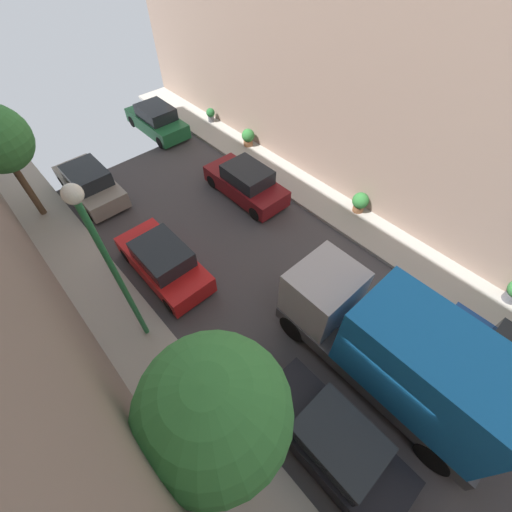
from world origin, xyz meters
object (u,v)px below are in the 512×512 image
(parked_car_left_3, at_px, (164,262))
(potted_plant_0, at_px, (211,114))
(delivery_truck, at_px, (396,351))
(parked_car_left_2, at_px, (333,441))
(lamp_post, at_px, (106,256))
(parked_car_right_2, at_px, (246,183))
(street_tree_2, at_px, (214,412))
(parked_car_right_3, at_px, (157,120))
(parked_car_right_1, at_px, (510,368))
(potted_plant_3, at_px, (248,137))
(parked_car_left_4, at_px, (90,184))
(potted_plant_1, at_px, (360,202))

(parked_car_left_3, xyz_separation_m, potted_plant_0, (8.27, 7.93, -0.11))
(delivery_truck, xyz_separation_m, potted_plant_0, (5.57, 15.79, -1.18))
(parked_car_left_2, distance_m, lamp_post, 7.45)
(parked_car_right_2, height_order, street_tree_2, street_tree_2)
(parked_car_left_3, xyz_separation_m, parked_car_right_3, (5.40, 9.25, 0.00))
(parked_car_right_3, relative_size, potted_plant_0, 5.24)
(parked_car_left_2, distance_m, parked_car_right_1, 5.88)
(parked_car_left_3, height_order, delivery_truck, delivery_truck)
(potted_plant_3, xyz_separation_m, lamp_post, (-10.10, -6.22, 3.49))
(parked_car_right_3, bearing_deg, parked_car_left_3, -120.29)
(parked_car_right_2, height_order, potted_plant_3, parked_car_right_2)
(parked_car_left_2, distance_m, parked_car_left_3, 8.09)
(potted_plant_3, bearing_deg, parked_car_left_3, -151.40)
(delivery_truck, relative_size, potted_plant_0, 8.23)
(parked_car_right_3, distance_m, potted_plant_3, 5.54)
(parked_car_left_2, bearing_deg, parked_car_left_3, 90.00)
(delivery_truck, height_order, lamp_post, lamp_post)
(potted_plant_0, bearing_deg, parked_car_left_3, -136.21)
(parked_car_right_3, distance_m, street_tree_2, 17.73)
(parked_car_left_3, distance_m, parked_car_right_1, 11.74)
(parked_car_left_4, distance_m, street_tree_2, 13.35)
(parked_car_right_2, relative_size, potted_plant_1, 4.43)
(potted_plant_0, xyz_separation_m, potted_plant_3, (-0.07, -3.46, 0.04))
(parked_car_right_1, xyz_separation_m, street_tree_2, (-7.56, 4.02, 3.48))
(street_tree_2, xyz_separation_m, potted_plant_1, (10.45, 3.50, -3.53))
(potted_plant_0, height_order, potted_plant_3, potted_plant_3)
(parked_car_right_3, height_order, lamp_post, lamp_post)
(parked_car_left_2, relative_size, street_tree_2, 0.77)
(parked_car_right_1, bearing_deg, potted_plant_0, 81.11)
(parked_car_right_1, height_order, parked_car_right_2, same)
(parked_car_left_3, bearing_deg, parked_car_right_1, -62.61)
(potted_plant_0, distance_m, potted_plant_3, 3.46)
(parked_car_right_3, bearing_deg, delivery_truck, -98.97)
(parked_car_left_3, bearing_deg, potted_plant_3, 28.60)
(delivery_truck, xyz_separation_m, potted_plant_1, (5.59, 4.95, -1.12))
(parked_car_left_4, distance_m, parked_car_right_1, 17.58)
(parked_car_left_3, relative_size, street_tree_2, 0.77)
(parked_car_left_2, distance_m, delivery_truck, 2.91)
(parked_car_left_2, height_order, parked_car_right_1, same)
(potted_plant_1, height_order, lamp_post, lamp_post)
(parked_car_right_1, relative_size, potted_plant_3, 4.53)
(parked_car_left_4, bearing_deg, delivery_truck, -79.21)
(lamp_post, bearing_deg, delivery_truck, -53.04)
(parked_car_left_4, xyz_separation_m, lamp_post, (-1.90, -8.05, 3.42))
(parked_car_right_2, height_order, lamp_post, lamp_post)
(potted_plant_1, bearing_deg, parked_car_left_3, 160.68)
(parked_car_left_2, height_order, street_tree_2, street_tree_2)
(parked_car_left_3, height_order, parked_car_left_4, same)
(delivery_truck, bearing_deg, potted_plant_3, 65.96)
(parked_car_left_4, bearing_deg, potted_plant_1, -48.02)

